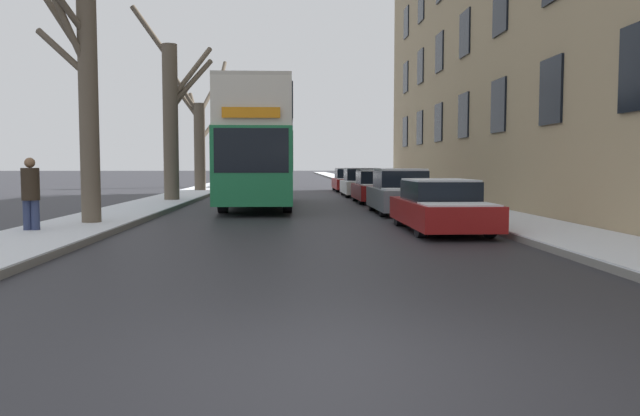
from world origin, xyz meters
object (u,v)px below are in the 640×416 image
at_px(parked_car_1, 400,193).
at_px(parked_car_2, 376,188).
at_px(bare_tree_left_3, 219,128).
at_px(parked_car_0, 440,207).
at_px(bare_tree_left_0, 84,85).
at_px(bare_tree_left_2, 199,138).
at_px(bare_tree_left_1, 172,115).
at_px(parked_car_4, 350,181).
at_px(oncoming_van, 262,170).
at_px(pedestrian_left_sidewalk, 31,194).
at_px(double_decker_bus, 259,142).
at_px(parked_car_3, 362,183).

xyz_separation_m(parked_car_1, parked_car_2, (0.00, 5.81, -0.04)).
distance_m(bare_tree_left_3, parked_car_0, 32.44).
xyz_separation_m(bare_tree_left_0, bare_tree_left_2, (-0.05, 20.32, -0.46)).
bearing_deg(bare_tree_left_3, bare_tree_left_2, -90.36).
height_order(bare_tree_left_0, bare_tree_left_3, bare_tree_left_3).
relative_size(bare_tree_left_2, parked_car_1, 1.74).
height_order(bare_tree_left_1, parked_car_4, bare_tree_left_1).
distance_m(bare_tree_left_1, parked_car_1, 10.85).
height_order(oncoming_van, pedestrian_left_sidewalk, oncoming_van).
height_order(double_decker_bus, parked_car_0, double_decker_bus).
xyz_separation_m(bare_tree_left_1, bare_tree_left_3, (-0.24, 19.57, 0.57)).
relative_size(parked_car_0, pedestrian_left_sidewalk, 2.55).
height_order(bare_tree_left_3, parked_car_1, bare_tree_left_3).
height_order(bare_tree_left_1, bare_tree_left_3, bare_tree_left_3).
height_order(parked_car_1, pedestrian_left_sidewalk, pedestrian_left_sidewalk).
relative_size(parked_car_1, oncoming_van, 0.73).
xyz_separation_m(bare_tree_left_2, bare_tree_left_3, (0.06, 9.70, 1.10)).
height_order(parked_car_2, parked_car_3, parked_car_3).
distance_m(parked_car_0, parked_car_4, 22.90).
bearing_deg(parked_car_1, bare_tree_left_3, 108.99).
relative_size(parked_car_4, pedestrian_left_sidewalk, 2.57).
distance_m(bare_tree_left_2, pedestrian_left_sidewalk, 22.25).
bearing_deg(parked_car_2, bare_tree_left_2, 131.43).
bearing_deg(bare_tree_left_3, pedestrian_left_sidewalk, -91.20).
bearing_deg(bare_tree_left_3, parked_car_3, -58.64).
relative_size(bare_tree_left_1, parked_car_3, 1.98).
relative_size(double_decker_bus, parked_car_1, 2.47).
bearing_deg(bare_tree_left_3, bare_tree_left_1, -89.29).
bearing_deg(oncoming_van, bare_tree_left_0, -96.81).
distance_m(parked_car_1, pedestrian_left_sidewalk, 11.36).
bearing_deg(parked_car_4, bare_tree_left_1, -126.71).
relative_size(bare_tree_left_0, pedestrian_left_sidewalk, 4.32).
relative_size(bare_tree_left_1, bare_tree_left_2, 1.12).
height_order(double_decker_bus, parked_car_3, double_decker_bus).
xyz_separation_m(bare_tree_left_3, parked_car_0, (8.79, -31.02, -3.65)).
bearing_deg(double_decker_bus, bare_tree_left_2, 108.17).
distance_m(parked_car_0, parked_car_1, 5.47).
bearing_deg(bare_tree_left_2, parked_car_1, -60.81).
distance_m(parked_car_2, parked_car_3, 5.31).
distance_m(double_decker_bus, parked_car_0, 10.43).
distance_m(bare_tree_left_3, parked_car_2, 21.90).
xyz_separation_m(bare_tree_left_3, pedestrian_left_sidewalk, (-0.66, -31.84, -3.27)).
distance_m(bare_tree_left_1, bare_tree_left_2, 9.89).
bearing_deg(parked_car_0, parked_car_2, 90.00).
relative_size(bare_tree_left_3, parked_car_1, 2.24).
bearing_deg(double_decker_bus, parked_car_3, 57.41).
bearing_deg(bare_tree_left_2, parked_car_0, -67.45).
xyz_separation_m(bare_tree_left_0, parked_car_2, (8.80, 10.29, -2.95)).
bearing_deg(bare_tree_left_1, parked_car_0, -53.24).
height_order(bare_tree_left_0, parked_car_0, bare_tree_left_0).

